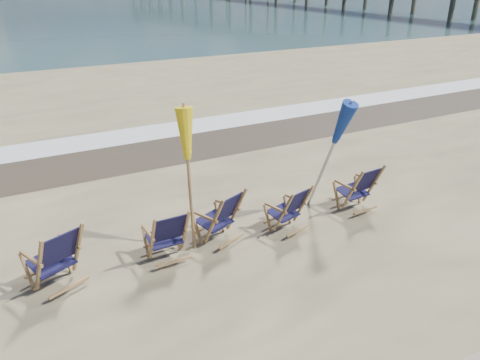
{
  "coord_description": "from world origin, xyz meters",
  "views": [
    {
      "loc": [
        -3.62,
        -4.75,
        4.41
      ],
      "look_at": [
        0.0,
        2.2,
        0.9
      ],
      "focal_mm": 35.0,
      "sensor_mm": 36.0,
      "label": 1
    }
  ],
  "objects_px": {
    "beach_chair_0": "(78,250)",
    "beach_chair_4": "(374,185)",
    "beach_chair_1": "(185,233)",
    "umbrella_blue": "(330,119)",
    "umbrella_yellow": "(188,143)",
    "beach_chair_3": "(303,205)",
    "beach_chair_2": "(237,211)"
  },
  "relations": [
    {
      "from": "beach_chair_0",
      "to": "beach_chair_4",
      "type": "distance_m",
      "value": 5.64
    },
    {
      "from": "beach_chair_1",
      "to": "beach_chair_4",
      "type": "relative_size",
      "value": 0.97
    },
    {
      "from": "umbrella_blue",
      "to": "beach_chair_1",
      "type": "bearing_deg",
      "value": -173.87
    },
    {
      "from": "beach_chair_4",
      "to": "beach_chair_1",
      "type": "bearing_deg",
      "value": -5.17
    },
    {
      "from": "beach_chair_1",
      "to": "umbrella_blue",
      "type": "xyz_separation_m",
      "value": [
        3.04,
        0.33,
        1.41
      ]
    },
    {
      "from": "beach_chair_1",
      "to": "beach_chair_4",
      "type": "xyz_separation_m",
      "value": [
        3.98,
        -0.04,
        0.02
      ]
    },
    {
      "from": "beach_chair_4",
      "to": "umbrella_blue",
      "type": "height_order",
      "value": "umbrella_blue"
    },
    {
      "from": "beach_chair_1",
      "to": "umbrella_yellow",
      "type": "xyz_separation_m",
      "value": [
        0.26,
        0.38,
        1.39
      ]
    },
    {
      "from": "beach_chair_0",
      "to": "beach_chair_3",
      "type": "distance_m",
      "value": 3.96
    },
    {
      "from": "beach_chair_0",
      "to": "beach_chair_2",
      "type": "xyz_separation_m",
      "value": [
        2.72,
        0.05,
        -0.03
      ]
    },
    {
      "from": "beach_chair_0",
      "to": "beach_chair_1",
      "type": "xyz_separation_m",
      "value": [
        1.65,
        -0.18,
        -0.06
      ]
    },
    {
      "from": "beach_chair_4",
      "to": "umbrella_blue",
      "type": "bearing_deg",
      "value": -25.9
    },
    {
      "from": "umbrella_yellow",
      "to": "umbrella_blue",
      "type": "height_order",
      "value": "umbrella_blue"
    },
    {
      "from": "beach_chair_2",
      "to": "beach_chair_3",
      "type": "distance_m",
      "value": 1.26
    },
    {
      "from": "beach_chair_2",
      "to": "beach_chair_4",
      "type": "bearing_deg",
      "value": 152.05
    },
    {
      "from": "umbrella_yellow",
      "to": "umbrella_blue",
      "type": "xyz_separation_m",
      "value": [
        2.78,
        -0.05,
        0.02
      ]
    },
    {
      "from": "beach_chair_2",
      "to": "umbrella_blue",
      "type": "height_order",
      "value": "umbrella_blue"
    },
    {
      "from": "beach_chair_2",
      "to": "beach_chair_4",
      "type": "xyz_separation_m",
      "value": [
        2.92,
        -0.27,
        -0.01
      ]
    },
    {
      "from": "umbrella_yellow",
      "to": "beach_chair_0",
      "type": "bearing_deg",
      "value": -174.05
    },
    {
      "from": "beach_chair_4",
      "to": "umbrella_yellow",
      "type": "height_order",
      "value": "umbrella_yellow"
    },
    {
      "from": "beach_chair_4",
      "to": "umbrella_yellow",
      "type": "xyz_separation_m",
      "value": [
        -3.72,
        0.42,
        1.37
      ]
    },
    {
      "from": "beach_chair_2",
      "to": "umbrella_yellow",
      "type": "distance_m",
      "value": 1.59
    },
    {
      "from": "beach_chair_0",
      "to": "beach_chair_4",
      "type": "height_order",
      "value": "beach_chair_0"
    },
    {
      "from": "beach_chair_3",
      "to": "umbrella_yellow",
      "type": "distance_m",
      "value": 2.51
    },
    {
      "from": "beach_chair_1",
      "to": "beach_chair_3",
      "type": "relative_size",
      "value": 1.05
    },
    {
      "from": "beach_chair_0",
      "to": "beach_chair_1",
      "type": "height_order",
      "value": "beach_chair_0"
    },
    {
      "from": "beach_chair_4",
      "to": "umbrella_blue",
      "type": "relative_size",
      "value": 0.42
    },
    {
      "from": "beach_chair_0",
      "to": "beach_chair_1",
      "type": "bearing_deg",
      "value": 150.94
    },
    {
      "from": "beach_chair_3",
      "to": "beach_chair_4",
      "type": "relative_size",
      "value": 0.92
    },
    {
      "from": "beach_chair_0",
      "to": "beach_chair_2",
      "type": "height_order",
      "value": "beach_chair_0"
    },
    {
      "from": "beach_chair_0",
      "to": "umbrella_yellow",
      "type": "bearing_deg",
      "value": 163.09
    },
    {
      "from": "beach_chair_4",
      "to": "umbrella_blue",
      "type": "distance_m",
      "value": 1.72
    }
  ]
}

